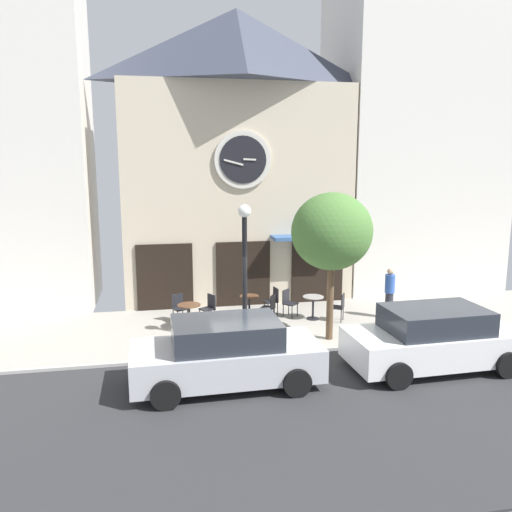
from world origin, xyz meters
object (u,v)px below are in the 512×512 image
Objects in this scene: cafe_table_center_left at (189,312)px; parked_car_silver at (226,353)px; cafe_chair_near_tree at (288,301)px; cafe_chair_outer at (179,306)px; parked_car_white at (434,339)px; street_tree at (332,232)px; cafe_table_near_door at (313,303)px; cafe_chair_by_entrance at (273,299)px; pedestrian_blue at (390,292)px; cafe_chair_under_awning at (270,306)px; street_lamp at (245,274)px; cafe_table_center at (249,303)px; cafe_chair_left_end at (209,306)px; cafe_chair_curbside at (340,305)px.

parked_car_silver is (0.59, -4.17, 0.21)m from cafe_table_center_left.
cafe_chair_outer is at bearing 178.41° from cafe_chair_near_tree.
street_tree is at bearing 126.27° from parked_car_white.
cafe_table_near_door is at bearing 52.04° from parked_car_silver.
pedestrian_blue is (3.65, -1.11, 0.33)m from cafe_chair_by_entrance.
cafe_chair_under_awning is at bearing -109.57° from cafe_chair_by_entrance.
cafe_chair_outer is at bearing -175.53° from cafe_chair_by_entrance.
parked_car_silver is at bearing -113.68° from cafe_chair_by_entrance.
parked_car_white is at bearing -35.94° from cafe_table_center_left.
cafe_table_center is (0.55, 2.37, -1.52)m from street_lamp.
cafe_chair_by_entrance and cafe_chair_under_awning have the same top height.
cafe_table_near_door is at bearing -34.43° from cafe_chair_by_entrance.
street_tree is 4.71× the size of cafe_chair_left_end.
cafe_chair_left_end is at bearing 174.55° from cafe_table_near_door.
cafe_chair_outer is at bearing 109.82° from cafe_table_center_left.
cafe_chair_by_entrance is (-1.06, 2.69, -2.60)m from street_tree.
street_lamp is 3.91m from cafe_chair_curbside.
cafe_chair_left_end is (-2.64, -0.13, 0.00)m from cafe_chair_near_tree.
cafe_chair_outer and cafe_chair_near_tree have the same top height.
cafe_chair_under_awning is (2.59, 0.22, -0.02)m from cafe_table_center_left.
cafe_table_near_door is (2.55, 1.77, -1.47)m from street_lamp.
street_lamp is 3.23m from cafe_chair_near_tree.
cafe_chair_outer is at bearing 169.14° from cafe_chair_under_awning.
cafe_chair_by_entrance is at bearing 4.47° from cafe_chair_outer.
cafe_table_center_left is 0.86× the size of cafe_chair_near_tree.
cafe_chair_under_awning is 2.25m from cafe_chair_curbside.
pedestrian_blue reaches higher than cafe_chair_outer.
street_lamp is 5.16× the size of cafe_table_near_door.
pedestrian_blue is at bearing -7.38° from cafe_table_near_door.
street_lamp is 4.38× the size of cafe_chair_left_end.
cafe_chair_near_tree is 0.21× the size of parked_car_white.
street_tree is 3.49m from cafe_chair_under_awning.
cafe_chair_under_awning is at bearing 65.60° from parked_car_silver.
cafe_chair_curbside is at bearing -28.28° from cafe_chair_near_tree.
street_tree is 4.71× the size of cafe_chair_near_tree.
street_tree is 0.97× the size of parked_car_white.
cafe_table_near_door is at bearing 3.16° from cafe_table_center_left.
cafe_chair_outer is at bearing 172.72° from pedestrian_blue.
parked_car_white reaches higher than cafe_chair_outer.
cafe_chair_outer is 0.54× the size of pedestrian_blue.
cafe_chair_left_end is (0.94, -0.23, 0.00)m from cafe_chair_outer.
cafe_table_near_door is 0.85× the size of cafe_chair_curbside.
cafe_table_near_door is (2.00, -0.60, 0.04)m from cafe_table_center.
pedestrian_blue is at bearing -11.63° from cafe_table_center.
street_tree is at bearing -34.22° from cafe_chair_left_end.
pedestrian_blue is 4.15m from parked_car_white.
street_tree is 3.22m from cafe_table_near_door.
cafe_chair_curbside is at bearing -30.74° from cafe_chair_by_entrance.
cafe_chair_curbside is (1.94, -1.15, 0.00)m from cafe_chair_by_entrance.
cafe_table_near_door is (0.09, 1.90, -2.61)m from street_tree.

